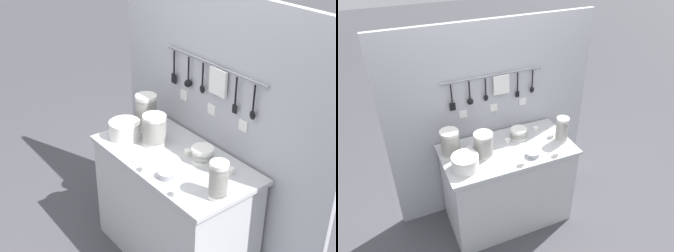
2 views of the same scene
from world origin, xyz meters
The scene contains 14 objects.
counter centered at (0.00, 0.00, 0.42)m, with size 1.17×0.61×0.85m.
back_wall centered at (0.00, 0.34, 0.95)m, with size 1.97×0.09×1.89m.
bowl_stack_back_corner centered at (-0.22, 0.00, 0.95)m, with size 0.16×0.16×0.22m.
bowl_stack_wide_centre centered at (0.50, -0.08, 0.96)m, with size 0.11×0.11×0.24m.
bowl_stack_tall_left centered at (-0.48, 0.11, 0.97)m, with size 0.16×0.16×0.24m.
bowl_stack_short_front centered at (0.16, 0.11, 0.90)m, with size 0.15×0.15×0.10m.
plate_stack centered at (-0.42, -0.11, 0.91)m, with size 0.22×0.22×0.12m.
steel_mixing_bowl centered at (0.16, -0.18, 0.86)m, with size 0.11×0.11×0.04m.
cup_back_left centered at (0.44, 0.00, 0.86)m, with size 0.05×0.05×0.04m.
cup_edge_near centered at (0.34, -0.26, 0.86)m, with size 0.05×0.05×0.04m.
cup_by_caddy centered at (0.36, 0.16, 0.86)m, with size 0.05×0.05×0.04m.
cup_mid_row centered at (0.04, 0.08, 0.86)m, with size 0.05×0.05×0.04m.
cup_beside_plates centered at (0.01, -0.26, 0.86)m, with size 0.05×0.05×0.04m.
cup_centre centered at (-0.32, 0.10, 0.86)m, with size 0.05×0.05×0.04m.
Camera 1 is at (2.05, -1.63, 2.47)m, focal length 50.00 mm.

